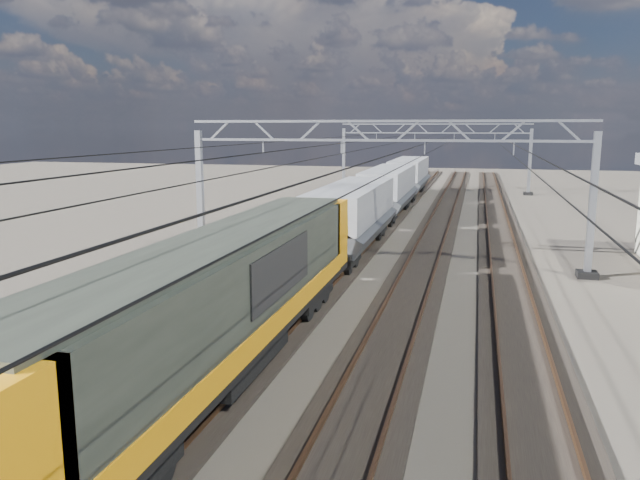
% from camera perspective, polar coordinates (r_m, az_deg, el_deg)
% --- Properties ---
extents(ground, '(160.00, 160.00, 0.00)m').
position_cam_1_polar(ground, '(27.06, 4.25, -4.24)').
color(ground, black).
rests_on(ground, ground).
extents(track_outer_west, '(2.60, 140.00, 0.30)m').
position_cam_1_polar(track_outer_west, '(28.64, -7.67, -3.34)').
color(track_outer_west, black).
rests_on(track_outer_west, ground).
extents(track_loco, '(2.60, 140.00, 0.30)m').
position_cam_1_polar(track_loco, '(27.44, 0.13, -3.85)').
color(track_loco, black).
rests_on(track_loco, ground).
extents(track_inner_east, '(2.60, 140.00, 0.30)m').
position_cam_1_polar(track_inner_east, '(26.78, 8.48, -4.32)').
color(track_inner_east, black).
rests_on(track_inner_east, ground).
extents(track_outer_east, '(2.60, 140.00, 0.30)m').
position_cam_1_polar(track_outer_east, '(26.72, 17.07, -4.71)').
color(track_outer_east, black).
rests_on(track_outer_east, ground).
extents(catenary_gantry_mid, '(19.90, 0.90, 7.11)m').
position_cam_1_polar(catenary_gantry_mid, '(30.28, 5.66, 4.81)').
color(catenary_gantry_mid, '#999EA7').
rests_on(catenary_gantry_mid, ground).
extents(catenary_gantry_far, '(19.90, 0.90, 7.11)m').
position_cam_1_polar(catenary_gantry_far, '(66.02, 10.36, 7.66)').
color(catenary_gantry_far, '#999EA7').
rests_on(catenary_gantry_far, ground).
extents(overhead_wires, '(12.03, 140.00, 0.53)m').
position_cam_1_polar(overhead_wires, '(34.12, 6.73, 8.51)').
color(overhead_wires, black).
rests_on(overhead_wires, ground).
extents(locomotive, '(2.76, 21.10, 3.62)m').
position_cam_1_polar(locomotive, '(16.91, -8.83, -5.12)').
color(locomotive, black).
rests_on(locomotive, ground).
extents(hopper_wagon_lead, '(3.38, 13.00, 3.25)m').
position_cam_1_polar(hopper_wagon_lead, '(33.62, 2.96, 2.52)').
color(hopper_wagon_lead, black).
rests_on(hopper_wagon_lead, ground).
extents(hopper_wagon_mid, '(3.38, 13.00, 3.25)m').
position_cam_1_polar(hopper_wagon_mid, '(47.54, 6.31, 4.76)').
color(hopper_wagon_mid, black).
rests_on(hopper_wagon_mid, ground).
extents(hopper_wagon_third, '(3.38, 13.00, 3.25)m').
position_cam_1_polar(hopper_wagon_third, '(61.59, 8.14, 5.98)').
color(hopper_wagon_third, black).
rests_on(hopper_wagon_third, ground).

